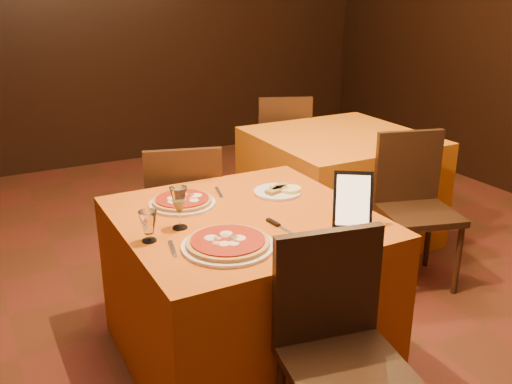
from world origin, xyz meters
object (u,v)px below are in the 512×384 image
pizza_near (228,244)px  main_table (245,288)px  side_table (338,186)px  water_glass (148,226)px  tablet (353,200)px  chair_side_near (419,213)px  wine_glass (179,208)px  pizza_far (182,202)px  chair_main_near (347,369)px  chair_side_far (281,148)px  chair_main_far (183,215)px

pizza_near → main_table: bearing=52.3°
pizza_near → side_table: bearing=40.7°
water_glass → tablet: (0.82, -0.26, 0.06)m
chair_side_near → tablet: tablet is taller
side_table → chair_side_near: size_ratio=1.21×
wine_glass → tablet: 0.74m
water_glass → tablet: tablet is taller
pizza_near → pizza_far: bearing=89.3°
chair_main_near → chair_side_far: size_ratio=1.00×
chair_side_far → chair_main_near: bearing=86.6°
side_table → tablet: size_ratio=4.51×
chair_side_near → tablet: 1.10m
pizza_near → water_glass: bearing=141.6°
side_table → wine_glass: 1.90m
pizza_far → wine_glass: bearing=-113.1°
chair_side_near → tablet: bearing=-134.5°
wine_glass → tablet: (0.67, -0.32, 0.03)m
chair_main_near → wine_glass: size_ratio=4.79×
chair_main_far → pizza_far: 0.67m
tablet → chair_side_near: bearing=63.5°
main_table → chair_side_far: chair_side_far is taller
side_table → tablet: (-0.89, -1.31, 0.49)m
chair_side_near → pizza_far: (-1.45, 0.07, 0.31)m
chair_side_near → chair_main_near: bearing=-125.7°
chair_main_near → chair_side_near: same height
side_table → chair_side_far: chair_side_far is taller
chair_main_far → side_table: bearing=-155.3°
chair_side_near → chair_side_far: bearing=106.2°
main_table → water_glass: water_glass is taller
main_table → water_glass: bearing=-172.1°
chair_side_far → tablet: bearing=89.5°
chair_main_far → pizza_near: (-0.21, -1.07, 0.31)m
chair_main_far → chair_side_far: (1.25, 0.99, 0.00)m
chair_main_far → water_glass: (-0.47, -0.87, 0.36)m
chair_main_far → chair_side_far: bearing=-125.1°
water_glass → chair_main_near: bearing=-57.7°
side_table → chair_side_far: size_ratio=1.21×
chair_main_near → chair_side_near: 1.59m
main_table → tablet: bearing=-41.8°
chair_side_far → pizza_near: (-1.46, -2.07, 0.31)m
pizza_near → wine_glass: bearing=110.4°
pizza_far → chair_main_far: bearing=70.0°
chair_side_near → pizza_far: size_ratio=2.90×
wine_glass → chair_main_far: bearing=69.0°
chair_side_near → pizza_near: chair_side_near is taller
main_table → chair_side_near: size_ratio=1.21×
side_table → main_table: bearing=-141.7°
chair_side_near → tablet: (-0.89, -0.50, 0.41)m
pizza_far → chair_side_near: bearing=-2.8°
chair_main_far → chair_main_near: bearing=106.4°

